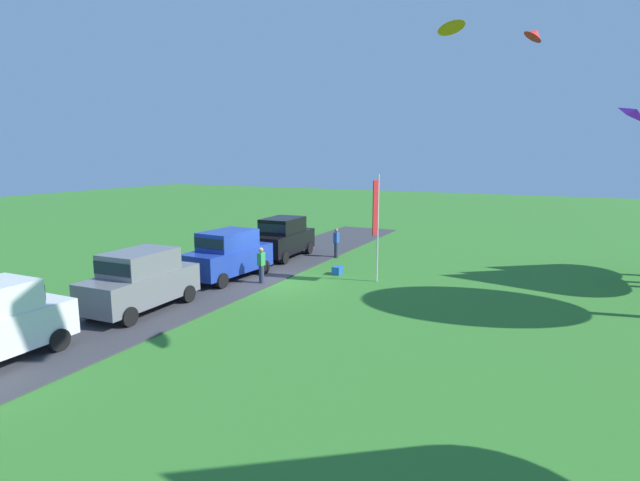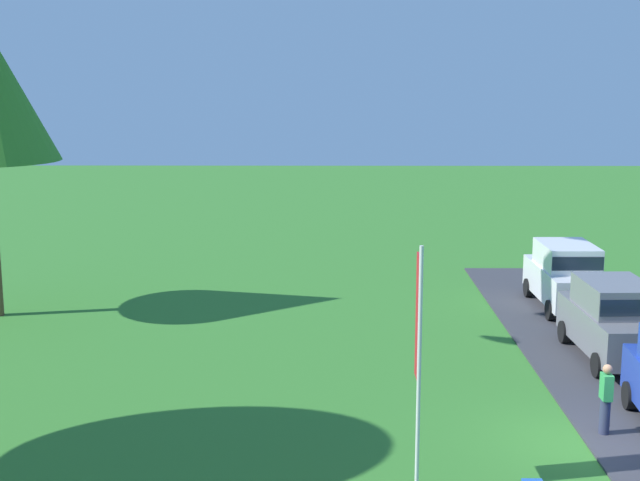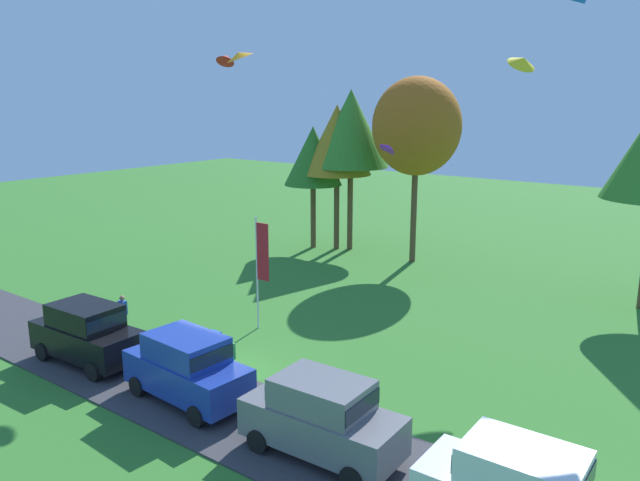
# 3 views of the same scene
# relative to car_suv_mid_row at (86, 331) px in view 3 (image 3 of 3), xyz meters

# --- Properties ---
(ground_plane) EXTENTS (120.00, 120.00, 0.00)m
(ground_plane) POSITION_rel_car_suv_mid_row_xyz_m (4.91, 2.44, -1.30)
(ground_plane) COLOR #337528
(pavement_strip) EXTENTS (36.00, 4.40, 0.06)m
(pavement_strip) POSITION_rel_car_suv_mid_row_xyz_m (4.91, 0.41, -1.27)
(pavement_strip) COLOR #38383D
(pavement_strip) RESTS_ON ground
(car_suv_mid_row) EXTENTS (4.67, 2.19, 2.28)m
(car_suv_mid_row) POSITION_rel_car_suv_mid_row_xyz_m (0.00, 0.00, 0.00)
(car_suv_mid_row) COLOR black
(car_suv_mid_row) RESTS_ON ground
(car_suv_far_end) EXTENTS (4.71, 2.29, 2.28)m
(car_suv_far_end) POSITION_rel_car_suv_mid_row_xyz_m (5.40, 0.18, 0.00)
(car_suv_far_end) COLOR #1E389E
(car_suv_far_end) RESTS_ON ground
(car_suv_near_entrance) EXTENTS (4.66, 2.17, 2.28)m
(car_suv_near_entrance) POSITION_rel_car_suv_mid_row_xyz_m (10.90, 0.20, 0.00)
(car_suv_near_entrance) COLOR slate
(car_suv_near_entrance) RESTS_ON ground
(person_on_lawn) EXTENTS (0.36, 0.24, 1.71)m
(person_on_lawn) POSITION_rel_car_suv_mid_row_xyz_m (-1.47, 2.68, -0.42)
(person_on_lawn) COLOR #2D334C
(person_on_lawn) RESTS_ON ground
(person_watching_sky) EXTENTS (0.36, 0.24, 1.71)m
(person_watching_sky) POSITION_rel_car_suv_mid_row_xyz_m (5.48, 2.06, -0.42)
(person_watching_sky) COLOR #2D334C
(person_watching_sky) RESTS_ON ground
(tree_left_of_center) EXTENTS (3.83, 3.83, 8.08)m
(tree_left_of_center) POSITION_rel_car_suv_mid_row_xyz_m (-4.64, 20.18, 4.83)
(tree_left_of_center) COLOR brown
(tree_left_of_center) RESTS_ON ground
(tree_lone_near) EXTENTS (4.48, 4.48, 9.47)m
(tree_lone_near) POSITION_rel_car_suv_mid_row_xyz_m (-3.16, 20.80, 5.90)
(tree_lone_near) COLOR brown
(tree_lone_near) RESTS_ON ground
(tree_far_left) EXTENTS (4.94, 4.94, 10.42)m
(tree_far_left) POSITION_rel_car_suv_mid_row_xyz_m (-2.37, 21.22, 6.63)
(tree_far_left) COLOR brown
(tree_far_left) RESTS_ON ground
(tree_right_of_center) EXTENTS (5.27, 5.27, 11.13)m
(tree_right_of_center) POSITION_rel_car_suv_mid_row_xyz_m (2.54, 20.87, 6.91)
(tree_right_of_center) COLOR brown
(tree_right_of_center) RESTS_ON ground
(flag_banner) EXTENTS (0.71, 0.08, 4.99)m
(flag_banner) POSITION_rel_car_suv_mid_row_xyz_m (2.90, 6.62, 1.86)
(flag_banner) COLOR silver
(flag_banner) RESTS_ON ground
(cooler_box) EXTENTS (0.56, 0.40, 0.40)m
(cooler_box) POSITION_rel_car_suv_mid_row_xyz_m (2.19, 4.40, -1.10)
(cooler_box) COLOR blue
(cooler_box) RESTS_ON ground
(kite_delta_over_trees) EXTENTS (1.78, 1.79, 0.70)m
(kite_delta_over_trees) POSITION_rel_car_suv_mid_row_xyz_m (-0.27, 8.95, 10.46)
(kite_delta_over_trees) COLOR orange
(kite_delta_high_right) EXTENTS (1.76, 1.77, 1.00)m
(kite_delta_high_right) POSITION_rel_car_suv_mid_row_xyz_m (10.21, 16.23, 10.16)
(kite_delta_high_right) COLOR yellow
(kite_diamond_near_flag) EXTENTS (1.06, 1.07, 0.66)m
(kite_diamond_near_flag) POSITION_rel_car_suv_mid_row_xyz_m (3.38, 16.29, 6.00)
(kite_diamond_near_flag) COLOR purple
(kite_delta_high_left) EXTENTS (1.30, 1.33, 0.87)m
(kite_delta_high_left) POSITION_rel_car_suv_mid_row_xyz_m (-4.48, 12.30, 10.62)
(kite_delta_high_left) COLOR red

